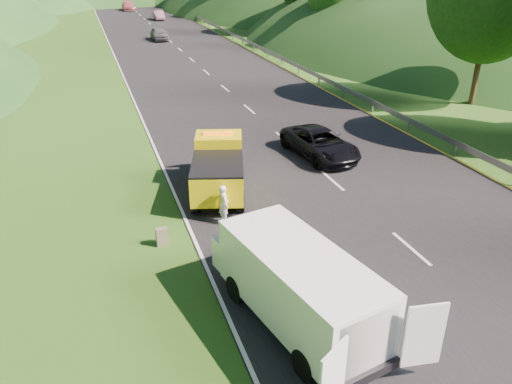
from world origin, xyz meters
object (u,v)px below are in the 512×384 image
object	(u,v)px
white_van	(296,283)
child	(264,255)
tow_truck	(219,167)
suitcase	(162,237)
passing_suv	(319,156)
woman	(224,223)
worker	(354,368)

from	to	relation	value
white_van	child	xyz separation A→B (m)	(0.31, 3.44, -1.29)
tow_truck	suitcase	distance (m)	4.75
passing_suv	tow_truck	bearing A→B (deg)	-165.19
tow_truck	passing_suv	bearing A→B (deg)	38.30
suitcase	passing_suv	distance (m)	10.56
white_van	suitcase	xyz separation A→B (m)	(-2.79, 5.16, -0.96)
child	suitcase	size ratio (longest dim) A/B	1.57
tow_truck	child	bearing A→B (deg)	-72.34
woman	suitcase	xyz separation A→B (m)	(-2.44, -0.81, 0.32)
passing_suv	woman	bearing A→B (deg)	-148.08
white_van	woman	bearing A→B (deg)	81.61
white_van	tow_truck	bearing A→B (deg)	76.98
tow_truck	passing_suv	size ratio (longest dim) A/B	1.17
child	suitcase	xyz separation A→B (m)	(-3.10, 1.72, 0.32)
woman	worker	xyz separation A→B (m)	(1.09, -8.01, 0.00)
child	woman	bearing A→B (deg)	113.06
tow_truck	suitcase	bearing A→B (deg)	-113.26
worker	passing_suv	world-z (taller)	worker
worker	passing_suv	bearing A→B (deg)	45.79
worker	suitcase	distance (m)	8.02
child	worker	xyz separation A→B (m)	(0.42, -5.47, 0.00)
child	passing_suv	world-z (taller)	passing_suv
child	passing_suv	distance (m)	9.50
white_van	worker	bearing A→B (deg)	-81.87
tow_truck	woman	xyz separation A→B (m)	(-0.54, -2.79, -1.13)
woman	passing_suv	xyz separation A→B (m)	(6.30, 5.11, 0.00)
white_van	woman	world-z (taller)	white_van
tow_truck	woman	size ratio (longest dim) A/B	3.72
child	passing_suv	bearing A→B (deg)	61.93
woman	child	bearing A→B (deg)	-167.93
suitcase	woman	bearing A→B (deg)	18.41
child	suitcase	distance (m)	3.57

